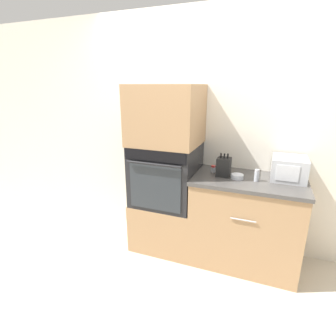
% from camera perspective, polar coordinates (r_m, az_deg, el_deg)
% --- Properties ---
extents(ground_plane, '(12.00, 12.00, 0.00)m').
position_cam_1_polar(ground_plane, '(2.84, 4.00, -20.39)').
color(ground_plane, beige).
extents(wall_back, '(8.00, 0.05, 2.50)m').
position_cam_1_polar(wall_back, '(2.89, 8.33, 7.57)').
color(wall_back, silver).
rests_on(wall_back, ground_plane).
extents(oven_cabinet_base, '(0.67, 0.60, 0.53)m').
position_cam_1_polar(oven_cabinet_base, '(3.02, -0.36, -11.77)').
color(oven_cabinet_base, '#A87F56').
rests_on(oven_cabinet_base, ground_plane).
extents(wall_oven, '(0.65, 0.64, 0.64)m').
position_cam_1_polar(wall_oven, '(2.78, -0.41, -1.25)').
color(wall_oven, black).
rests_on(wall_oven, oven_cabinet_base).
extents(oven_cabinet_upper, '(0.67, 0.60, 0.59)m').
position_cam_1_polar(oven_cabinet_upper, '(2.65, -0.41, 11.44)').
color(oven_cabinet_upper, '#A87F56').
rests_on(oven_cabinet_upper, wall_oven).
extents(counter_unit, '(1.04, 0.63, 0.90)m').
position_cam_1_polar(counter_unit, '(2.77, 16.42, -11.02)').
color(counter_unit, '#A87F56').
rests_on(counter_unit, ground_plane).
extents(microwave, '(0.30, 0.33, 0.21)m').
position_cam_1_polar(microwave, '(2.68, 24.81, -0.08)').
color(microwave, '#B2B5BA').
rests_on(microwave, counter_unit).
extents(knife_block, '(0.13, 0.13, 0.22)m').
position_cam_1_polar(knife_block, '(2.58, 12.02, 0.26)').
color(knife_block, black).
rests_on(knife_block, counter_unit).
extents(bowl, '(0.12, 0.12, 0.04)m').
position_cam_1_polar(bowl, '(2.55, 14.83, -1.81)').
color(bowl, silver).
rests_on(bowl, counter_unit).
extents(condiment_jar_near, '(0.05, 0.05, 0.07)m').
position_cam_1_polar(condiment_jar_near, '(2.69, 9.82, -0.18)').
color(condiment_jar_near, silver).
rests_on(condiment_jar_near, counter_unit).
extents(condiment_jar_mid, '(0.04, 0.04, 0.11)m').
position_cam_1_polar(condiment_jar_mid, '(2.53, 18.73, -1.55)').
color(condiment_jar_mid, silver).
rests_on(condiment_jar_mid, counter_unit).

